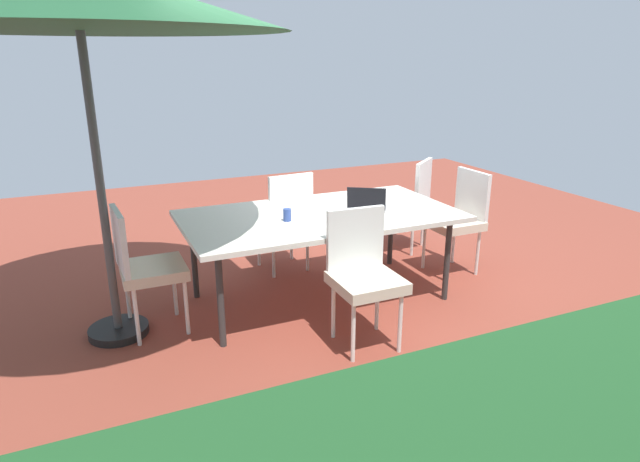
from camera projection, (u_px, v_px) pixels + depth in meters
The scene contains 9 objects.
ground_plane at pixel (320, 299), 4.73m from camera, with size 10.00×10.00×0.02m, color brown.
dining_table at pixel (320, 218), 4.51m from camera, with size 2.25×1.22×0.77m.
chair_south at pixel (285, 216), 5.17m from camera, with size 0.47×0.48×0.98m.
chair_west at pixel (458, 216), 5.16m from camera, with size 0.46×0.46×0.98m.
chair_southwest at pixel (409, 199), 5.75m from camera, with size 0.58×0.58×0.98m.
chair_north at pixel (363, 271), 3.86m from camera, with size 0.46×0.47×0.98m.
chair_east at pixel (144, 264), 4.00m from camera, with size 0.47×0.46×0.98m.
laptop at pixel (367, 205), 4.57m from camera, with size 0.40×0.38×0.21m.
cup at pixel (287, 215), 4.28m from camera, with size 0.06×0.06×0.10m, color #334C99.
Camera 1 is at (1.76, 3.94, 2.03)m, focal length 30.50 mm.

